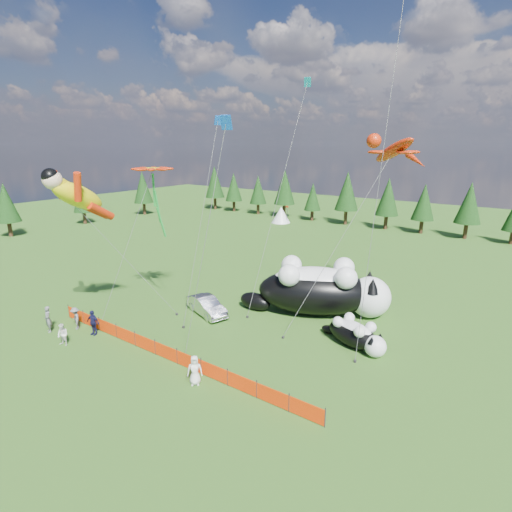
% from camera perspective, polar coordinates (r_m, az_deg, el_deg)
% --- Properties ---
extents(ground, '(160.00, 160.00, 0.00)m').
position_cam_1_polar(ground, '(28.56, -8.15, -11.90)').
color(ground, '#133A0A').
rests_on(ground, ground).
extents(safety_fence, '(22.06, 0.06, 1.10)m').
position_cam_1_polar(safety_fence, '(26.51, -12.74, -13.24)').
color(safety_fence, '#262626').
rests_on(safety_fence, ground).
extents(tree_line, '(90.00, 4.00, 8.00)m').
position_cam_1_polar(tree_line, '(66.25, 19.46, 6.88)').
color(tree_line, black).
rests_on(tree_line, ground).
extents(festival_tents, '(50.00, 3.20, 2.80)m').
position_cam_1_polar(festival_tents, '(59.75, 28.02, 2.50)').
color(festival_tents, white).
rests_on(festival_tents, ground).
extents(cat_large, '(11.33, 7.83, 4.38)m').
position_cam_1_polar(cat_large, '(32.14, 9.42, -4.67)').
color(cat_large, black).
rests_on(cat_large, ground).
extents(cat_small, '(5.12, 3.02, 1.90)m').
position_cam_1_polar(cat_small, '(27.98, 14.05, -10.78)').
color(cat_small, black).
rests_on(cat_small, ground).
extents(car, '(4.58, 2.84, 1.42)m').
position_cam_1_polar(car, '(32.29, -7.05, -7.08)').
color(car, silver).
rests_on(car, ground).
extents(spectator_a, '(0.81, 0.64, 1.94)m').
position_cam_1_polar(spectator_a, '(32.79, -27.59, -8.00)').
color(spectator_a, slate).
rests_on(spectator_a, ground).
extents(spectator_b, '(0.84, 0.61, 1.56)m').
position_cam_1_polar(spectator_b, '(30.30, -25.89, -10.09)').
color(spectator_b, white).
rests_on(spectator_b, ground).
extents(spectator_c, '(1.16, 0.74, 1.84)m').
position_cam_1_polar(spectator_c, '(31.00, -22.27, -8.79)').
color(spectator_c, '#15153B').
rests_on(spectator_c, ground).
extents(spectator_d, '(1.21, 0.91, 1.67)m').
position_cam_1_polar(spectator_d, '(32.43, -24.38, -8.11)').
color(spectator_d, slate).
rests_on(spectator_d, ground).
extents(spectator_e, '(1.02, 0.98, 1.77)m').
position_cam_1_polar(spectator_e, '(23.61, -8.75, -15.82)').
color(spectator_e, white).
rests_on(spectator_e, ground).
extents(superhero_kite, '(6.59, 7.84, 12.83)m').
position_cam_1_polar(superhero_kite, '(30.36, -24.09, 7.81)').
color(superhero_kite, yellow).
rests_on(superhero_kite, ground).
extents(gecko_kite, '(7.74, 11.68, 15.50)m').
position_cam_1_polar(gecko_kite, '(31.29, 19.07, 14.05)').
color(gecko_kite, red).
rests_on(gecko_kite, ground).
extents(flower_kite, '(3.91, 6.26, 12.20)m').
position_cam_1_polar(flower_kite, '(30.84, -14.58, 11.64)').
color(flower_kite, red).
rests_on(flower_kite, ground).
extents(diamond_kite_a, '(0.70, 5.44, 15.80)m').
position_cam_1_polar(diamond_kite_a, '(31.12, -5.75, 17.15)').
color(diamond_kite_a, blue).
rests_on(diamond_kite_a, ground).
extents(diamond_kite_c, '(3.68, 1.18, 14.99)m').
position_cam_1_polar(diamond_kite_c, '(21.23, -4.61, 16.76)').
color(diamond_kite_c, blue).
rests_on(diamond_kite_c, ground).
extents(diamond_kite_d, '(1.08, 9.10, 19.99)m').
position_cam_1_polar(diamond_kite_d, '(36.08, 6.97, 22.08)').
color(diamond_kite_d, '#0C8495').
rests_on(diamond_kite_d, ground).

